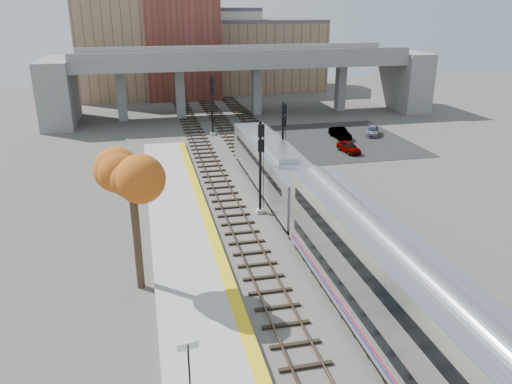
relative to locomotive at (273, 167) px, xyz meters
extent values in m
plane|color=#47423D|center=(-1.00, -12.95, -2.28)|extent=(160.00, 160.00, 0.00)
cube|color=#9E9E99|center=(-8.25, -12.95, -2.10)|extent=(4.50, 60.00, 0.35)
cube|color=yellow|center=(-6.35, -12.95, -1.92)|extent=(0.70, 60.00, 0.01)
cube|color=black|center=(-4.20, -0.45, -2.21)|extent=(2.50, 95.00, 0.14)
cube|color=brown|center=(-4.92, -0.45, -2.10)|extent=(0.07, 95.00, 0.14)
cube|color=brown|center=(-3.48, -0.45, -2.10)|extent=(0.07, 95.00, 0.14)
cube|color=black|center=(0.00, -0.45, -2.21)|extent=(2.50, 95.00, 0.14)
cube|color=brown|center=(-0.72, -0.45, -2.10)|extent=(0.07, 95.00, 0.14)
cube|color=brown|center=(0.72, -0.45, -2.10)|extent=(0.07, 95.00, 0.14)
cube|color=black|center=(4.00, -0.45, -2.21)|extent=(2.50, 95.00, 0.14)
cube|color=brown|center=(3.28, -0.45, -2.10)|extent=(0.07, 95.00, 0.14)
cube|color=brown|center=(4.72, -0.45, -2.10)|extent=(0.07, 95.00, 0.14)
cube|color=slate|center=(4.00, 32.05, 5.47)|extent=(46.00, 10.00, 1.50)
cube|color=slate|center=(4.00, 27.25, 6.72)|extent=(46.00, 0.20, 1.00)
cube|color=slate|center=(4.00, 36.85, 6.72)|extent=(46.00, 0.20, 1.00)
cube|color=slate|center=(-13.00, 32.05, 1.22)|extent=(1.20, 1.60, 7.00)
cube|color=slate|center=(-5.00, 32.05, 1.22)|extent=(1.20, 1.60, 7.00)
cube|color=slate|center=(6.00, 32.05, 1.22)|extent=(1.20, 1.60, 7.00)
cube|color=slate|center=(19.00, 32.05, 1.22)|extent=(1.20, 1.60, 7.00)
cube|color=slate|center=(-21.00, 32.05, 1.97)|extent=(4.00, 12.00, 8.50)
cube|color=slate|center=(29.00, 32.05, 1.97)|extent=(4.00, 12.00, 8.50)
cube|color=#926F54|center=(-11.00, 52.05, 5.72)|extent=(18.00, 14.00, 16.00)
cube|color=beige|center=(3.00, 57.05, 4.72)|extent=(16.00, 16.00, 14.00)
cube|color=#4C4C4F|center=(3.00, 57.05, 12.02)|extent=(16.00, 16.00, 0.60)
cube|color=brown|center=(-3.00, 49.05, 7.72)|extent=(12.00, 10.00, 20.00)
cube|color=#926F54|center=(13.00, 55.05, 3.72)|extent=(20.00, 14.00, 12.00)
cube|color=#4C4C4F|center=(13.00, 55.05, 10.02)|extent=(20.00, 14.00, 0.60)
cube|color=black|center=(13.00, 15.05, -2.26)|extent=(14.00, 18.00, 0.04)
cube|color=#A8AAB2|center=(0.00, -0.01, 0.07)|extent=(3.00, 19.00, 3.20)
cube|color=black|center=(0.00, 9.51, 0.67)|extent=(2.20, 0.06, 1.10)
cube|color=black|center=(0.00, -0.01, 0.67)|extent=(3.02, 16.15, 0.50)
cube|color=black|center=(0.00, -0.01, -1.78)|extent=(2.70, 17.10, 0.50)
cube|color=#A8AAB2|center=(0.00, -0.01, 1.87)|extent=(1.60, 9.50, 0.40)
cube|color=#A8AAB2|center=(0.00, -22.61, 0.67)|extent=(3.00, 25.00, 4.60)
cube|color=black|center=(0.00, -22.61, 1.87)|extent=(3.02, 23.00, 0.75)
cube|color=black|center=(0.00, -22.61, -0.23)|extent=(3.02, 23.00, 0.65)
cube|color=#AF1521|center=(0.00, -22.61, -1.08)|extent=(3.03, 24.00, 0.12)
cube|color=navy|center=(0.00, -22.61, -1.28)|extent=(3.03, 24.00, 0.12)
cube|color=black|center=(0.00, -22.61, -1.83)|extent=(2.70, 23.75, 0.40)
cube|color=#9E9E99|center=(-2.10, -4.24, -2.13)|extent=(0.60, 0.60, 0.30)
cylinder|color=black|center=(-2.10, -4.24, 1.32)|extent=(0.21, 0.21, 7.19)
cube|color=black|center=(-2.10, -4.49, 4.29)|extent=(0.46, 0.18, 0.92)
cube|color=black|center=(-2.10, -4.49, 3.16)|extent=(0.46, 0.18, 0.92)
cube|color=#9E9E99|center=(2.00, 4.04, -2.13)|extent=(0.60, 0.60, 0.30)
cylinder|color=black|center=(2.00, 4.04, 1.20)|extent=(0.20, 0.20, 6.96)
cube|color=black|center=(2.00, 3.79, 4.08)|extent=(0.45, 0.18, 0.89)
cube|color=black|center=(2.00, 3.79, 2.99)|extent=(0.45, 0.18, 0.89)
cube|color=#9E9E99|center=(-2.10, 20.82, -2.13)|extent=(0.60, 0.60, 0.30)
cylinder|color=black|center=(-2.10, 20.82, 1.36)|extent=(0.21, 0.21, 7.28)
cube|color=black|center=(-2.10, 20.57, 4.38)|extent=(0.47, 0.18, 0.94)
cube|color=black|center=(-2.10, 20.57, 3.23)|extent=(0.47, 0.18, 0.94)
cylinder|color=black|center=(-9.37, -22.32, -0.83)|extent=(0.08, 0.08, 2.20)
cube|color=white|center=(-9.37, -22.32, 0.17)|extent=(0.90, 0.18, 0.35)
cylinder|color=#382619|center=(-11.23, -13.24, 0.81)|extent=(0.44, 0.44, 6.18)
ellipsoid|color=orange|center=(-11.23, -13.24, 4.35)|extent=(3.60, 3.60, 4.42)
imported|color=#99999E|center=(11.17, 9.88, -1.64)|extent=(1.84, 3.66, 1.20)
imported|color=#99999E|center=(12.50, 15.69, -1.60)|extent=(1.57, 3.95, 1.28)
imported|color=#99999E|center=(16.98, 16.34, -1.70)|extent=(3.06, 3.98, 1.07)
camera|label=1|loc=(-10.40, -38.83, 12.87)|focal=35.00mm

